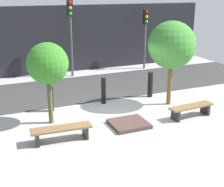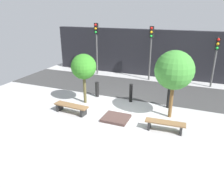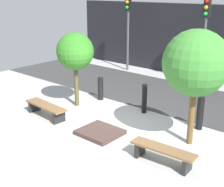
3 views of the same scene
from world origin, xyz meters
TOP-DOWN VIEW (x-y plane):
  - ground_plane at (0.00, 0.00)m, footprint 18.00×18.00m
  - road_strip at (0.00, 3.65)m, footprint 18.00×3.86m
  - building_facade at (0.00, 7.05)m, footprint 16.20×0.50m
  - bench_left at (-2.31, -1.02)m, footprint 1.82×0.56m
  - bench_right at (2.31, -1.02)m, footprint 1.70×0.51m
  - planter_bed at (0.00, -0.82)m, footprint 1.20×1.09m
  - tree_behind_left_bench at (-2.31, 0.41)m, footprint 1.34×1.34m
  - tree_behind_right_bench at (2.31, 0.41)m, footprint 1.77×1.77m
  - bollard_far_left at (-2.08, 1.47)m, footprint 0.22×0.22m
  - bollard_left at (0.00, 1.47)m, footprint 0.18×0.18m
  - bollard_center at (2.08, 1.47)m, footprint 0.21×0.21m
  - traffic_light_west at (-4.20, 5.87)m, footprint 0.28×0.27m
  - traffic_light_mid_west at (0.00, 5.87)m, footprint 0.28×0.27m
  - traffic_light_mid_east at (4.20, 5.87)m, footprint 0.28×0.27m

SIDE VIEW (x-z plane):
  - ground_plane at x=0.00m, z-range 0.00..0.00m
  - road_strip at x=0.00m, z-range 0.00..0.01m
  - planter_bed at x=0.00m, z-range 0.00..0.12m
  - bench_right at x=2.31m, z-range 0.09..0.53m
  - bench_left at x=-2.31m, z-range 0.10..0.53m
  - bollard_far_left at x=-2.08m, z-range 0.00..0.89m
  - bollard_center at x=2.08m, z-range 0.00..1.04m
  - bollard_left at x=0.00m, z-range 0.00..1.04m
  - building_facade at x=0.00m, z-range 0.00..3.48m
  - tree_behind_left_bench at x=-2.31m, z-range 0.67..3.38m
  - traffic_light_mid_east at x=4.20m, z-range 0.63..3.88m
  - tree_behind_right_bench at x=2.31m, z-range 0.70..3.91m
  - traffic_light_mid_west at x=0.00m, z-range 0.72..4.51m
  - traffic_light_west at x=-4.20m, z-range 0.73..4.64m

